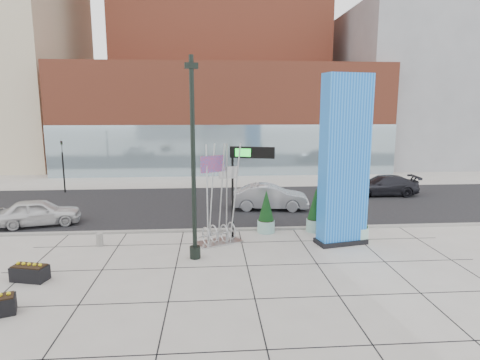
{
  "coord_description": "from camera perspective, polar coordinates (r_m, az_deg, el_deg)",
  "views": [
    {
      "loc": [
        -0.48,
        -16.95,
        6.55
      ],
      "look_at": [
        0.92,
        2.0,
        3.15
      ],
      "focal_mm": 30.0,
      "sensor_mm": 36.0,
      "label": 1
    }
  ],
  "objects": [
    {
      "name": "car_silver_mid",
      "position": [
        26.37,
        4.26,
        -2.45
      ],
      "size": [
        5.14,
        2.31,
        1.64
      ],
      "primitive_type": "imported",
      "rotation": [
        0.0,
        0.0,
        1.45
      ],
      "color": "#A3A4AA",
      "rests_on": "ground"
    },
    {
      "name": "round_planter_west",
      "position": [
        21.46,
        3.74,
        -4.61
      ],
      "size": [
        0.93,
        0.93,
        2.32
      ],
      "color": "#95C9BE",
      "rests_on": "ground"
    },
    {
      "name": "street_asphalt",
      "position": [
        27.74,
        -3.12,
        -3.52
      ],
      "size": [
        80.0,
        12.0,
        0.02
      ],
      "primitive_type": "cube",
      "color": "black",
      "rests_on": "ground"
    },
    {
      "name": "concrete_bollard",
      "position": [
        20.67,
        -19.32,
        -8.02
      ],
      "size": [
        0.33,
        0.33,
        0.63
      ],
      "primitive_type": "cylinder",
      "color": "gray",
      "rests_on": "ground"
    },
    {
      "name": "car_white_west",
      "position": [
        25.41,
        -26.67,
        -4.16
      ],
      "size": [
        4.69,
        2.74,
        1.5
      ],
      "primitive_type": "imported",
      "rotation": [
        0.0,
        0.0,
        1.81
      ],
      "color": "silver",
      "rests_on": "ground"
    },
    {
      "name": "overhead_street_sign",
      "position": [
        20.0,
        1.22,
        2.91
      ],
      "size": [
        2.18,
        0.79,
        4.7
      ],
      "rotation": [
        0.0,
        0.0,
        -0.27
      ],
      "color": "black",
      "rests_on": "ground"
    },
    {
      "name": "building_grey_parking",
      "position": [
        55.71,
        24.71,
        11.75
      ],
      "size": [
        20.0,
        18.0,
        18.0
      ],
      "primitive_type": "cube",
      "color": "slate",
      "rests_on": "ground"
    },
    {
      "name": "public_art_sculpture",
      "position": [
        19.76,
        -2.98,
        -5.31
      ],
      "size": [
        2.43,
        1.89,
        4.94
      ],
      "rotation": [
        0.0,
        0.0,
        0.43
      ],
      "color": "#B7B9BC",
      "rests_on": "ground"
    },
    {
      "name": "tower_glass_front",
      "position": [
        39.39,
        -2.06,
        4.22
      ],
      "size": [
        34.0,
        0.6,
        5.0
      ],
      "primitive_type": "cube",
      "color": "#8CA5B2",
      "rests_on": "ground"
    },
    {
      "name": "curb_edge",
      "position": [
        21.94,
        -2.8,
        -7.09
      ],
      "size": [
        80.0,
        0.3,
        0.12
      ],
      "primitive_type": "cube",
      "color": "gray",
      "rests_on": "ground"
    },
    {
      "name": "round_planter_mid",
      "position": [
        21.98,
        10.69,
        -4.34
      ],
      "size": [
        0.95,
        0.95,
        2.38
      ],
      "color": "#95C9BE",
      "rests_on": "ground"
    },
    {
      "name": "blue_pylon",
      "position": [
        19.72,
        14.59,
        2.19
      ],
      "size": [
        2.62,
        1.58,
        8.15
      ],
      "rotation": [
        0.0,
        0.0,
        0.22
      ],
      "color": "blue",
      "rests_on": "ground"
    },
    {
      "name": "lamp_post",
      "position": [
        17.28,
        -6.62,
        0.12
      ],
      "size": [
        0.58,
        0.48,
        8.71
      ],
      "rotation": [
        0.0,
        0.0,
        0.21
      ],
      "color": "black",
      "rests_on": "ground"
    },
    {
      "name": "tower_podium",
      "position": [
        43.99,
        -2.33,
        8.76
      ],
      "size": [
        34.0,
        10.0,
        11.0
      ],
      "primitive_type": "cube",
      "color": "brown",
      "rests_on": "ground"
    },
    {
      "name": "round_planter_east",
      "position": [
        20.8,
        16.49,
        -5.03
      ],
      "size": [
        1.07,
        1.07,
        2.67
      ],
      "color": "#95C9BE",
      "rests_on": "ground"
    },
    {
      "name": "car_dark_east",
      "position": [
        32.41,
        19.63,
        -0.75
      ],
      "size": [
        5.31,
        2.3,
        1.52
      ],
      "primitive_type": "imported",
      "rotation": [
        0.0,
        0.0,
        -1.6
      ],
      "color": "black",
      "rests_on": "ground"
    },
    {
      "name": "ground",
      "position": [
        18.18,
        -2.47,
        -11.0
      ],
      "size": [
        160.0,
        160.0,
        0.0
      ],
      "primitive_type": "plane",
      "color": "#9E9991",
      "rests_on": "ground"
    },
    {
      "name": "box_planter_north",
      "position": [
        17.8,
        -27.72,
        -11.52
      ],
      "size": [
        1.45,
        0.97,
        0.73
      ],
      "rotation": [
        0.0,
        0.0,
        -0.25
      ],
      "color": "black",
      "rests_on": "ground"
    },
    {
      "name": "traffic_signal",
      "position": [
        34.23,
        -23.87,
        2.13
      ],
      "size": [
        0.15,
        0.18,
        4.1
      ],
      "color": "black",
      "rests_on": "ground"
    }
  ]
}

